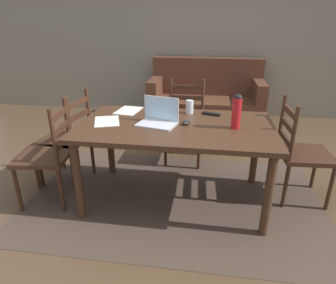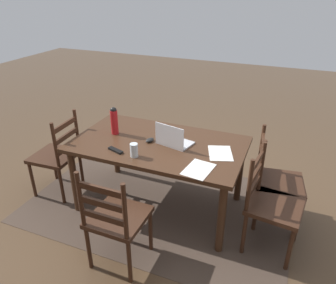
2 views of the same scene
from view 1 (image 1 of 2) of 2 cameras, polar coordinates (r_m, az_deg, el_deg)
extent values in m
plane|color=brown|center=(2.89, 1.36, -10.68)|extent=(14.00, 14.00, 0.00)
cube|color=#47382D|center=(2.89, 1.36, -10.63)|extent=(2.73, 1.75, 0.01)
cube|color=gray|center=(5.27, 5.71, 20.06)|extent=(8.00, 0.12, 2.70)
cube|color=#422819|center=(2.56, 1.51, 3.01)|extent=(1.68, 0.98, 0.04)
cylinder|color=#422819|center=(2.57, -16.98, -7.22)|extent=(0.07, 0.07, 0.71)
cylinder|color=#422819|center=(2.39, 18.79, -9.89)|extent=(0.07, 0.07, 0.71)
cylinder|color=#422819|center=(3.24, -11.08, -0.17)|extent=(0.07, 0.07, 0.71)
cylinder|color=#422819|center=(3.10, 16.48, -1.79)|extent=(0.07, 0.07, 0.71)
cube|color=#3D2316|center=(3.42, 3.17, 3.23)|extent=(0.44, 0.44, 0.04)
cylinder|color=#3D2316|center=(3.32, 5.99, -1.87)|extent=(0.04, 0.04, 0.43)
cylinder|color=#3D2316|center=(3.36, -0.49, -1.45)|extent=(0.04, 0.04, 0.43)
cylinder|color=#3D2316|center=(3.67, 6.36, 0.58)|extent=(0.04, 0.04, 0.43)
cylinder|color=#3D2316|center=(3.70, 0.49, 0.94)|extent=(0.04, 0.04, 0.43)
cylinder|color=#3D2316|center=(3.53, 6.72, 7.96)|extent=(0.04, 0.04, 0.50)
cylinder|color=#3D2316|center=(3.56, 0.54, 8.26)|extent=(0.04, 0.04, 0.50)
cube|color=#3D2316|center=(3.56, 3.57, 6.57)|extent=(0.36, 0.03, 0.05)
cube|color=#3D2316|center=(3.53, 3.62, 8.51)|extent=(0.36, 0.03, 0.05)
cube|color=#3D2316|center=(3.50, 3.67, 10.50)|extent=(0.36, 0.03, 0.05)
cube|color=#3D2316|center=(3.18, -19.44, 0.38)|extent=(0.49, 0.49, 0.04)
cylinder|color=#3D2316|center=(3.25, -23.52, -4.35)|extent=(0.04, 0.04, 0.43)
cylinder|color=#3D2316|center=(3.52, -19.80, -1.70)|extent=(0.04, 0.04, 0.43)
cylinder|color=#3D2316|center=(3.04, -17.86, -5.41)|extent=(0.04, 0.04, 0.43)
cylinder|color=#3D2316|center=(3.32, -14.40, -2.49)|extent=(0.04, 0.04, 0.43)
cylinder|color=#3D2316|center=(2.84, -18.86, 3.22)|extent=(0.04, 0.04, 0.50)
cylinder|color=#3D2316|center=(3.15, -15.09, 5.50)|extent=(0.04, 0.04, 0.50)
cube|color=#3D2316|center=(3.03, -16.67, 2.62)|extent=(0.07, 0.36, 0.05)
cube|color=#3D2316|center=(2.99, -16.94, 4.87)|extent=(0.07, 0.36, 0.05)
cube|color=#3D2316|center=(2.95, -17.22, 7.18)|extent=(0.07, 0.36, 0.05)
cube|color=#3D2316|center=(2.88, -22.89, -2.56)|extent=(0.50, 0.50, 0.04)
cylinder|color=#3D2316|center=(2.91, -27.05, -8.26)|extent=(0.04, 0.04, 0.43)
cylinder|color=#3D2316|center=(3.21, -24.11, -4.84)|extent=(0.04, 0.04, 0.43)
cylinder|color=#3D2316|center=(2.76, -19.95, -8.76)|extent=(0.04, 0.04, 0.43)
cylinder|color=#3D2316|center=(3.07, -17.63, -5.09)|extent=(0.04, 0.04, 0.43)
cylinder|color=#3D2316|center=(2.55, -21.19, 0.61)|extent=(0.04, 0.04, 0.50)
cylinder|color=#3D2316|center=(2.88, -18.58, 3.48)|extent=(0.04, 0.04, 0.50)
cube|color=#3D2316|center=(2.74, -19.53, 0.18)|extent=(0.07, 0.36, 0.05)
cube|color=#3D2316|center=(2.70, -19.87, 2.63)|extent=(0.07, 0.36, 0.05)
cube|color=#3D2316|center=(2.66, -20.23, 5.15)|extent=(0.07, 0.36, 0.05)
cube|color=#3D2316|center=(2.96, 25.03, -2.20)|extent=(0.46, 0.46, 0.04)
cylinder|color=#3D2316|center=(3.29, 26.47, -4.60)|extent=(0.04, 0.04, 0.43)
cylinder|color=#3D2316|center=(2.98, 28.86, -7.92)|extent=(0.04, 0.04, 0.43)
cylinder|color=#3D2316|center=(3.17, 20.04, -4.52)|extent=(0.04, 0.04, 0.43)
cylinder|color=#3D2316|center=(2.85, 21.78, -8.01)|extent=(0.04, 0.04, 0.43)
cylinder|color=#3D2316|center=(2.98, 21.10, 3.80)|extent=(0.04, 0.04, 0.50)
cylinder|color=#3D2316|center=(2.64, 23.09, 1.10)|extent=(0.04, 0.04, 0.50)
cube|color=#3D2316|center=(2.84, 21.74, 0.65)|extent=(0.04, 0.36, 0.05)
cube|color=#3D2316|center=(2.80, 22.11, 3.01)|extent=(0.04, 0.36, 0.05)
cube|color=#3D2316|center=(2.77, 22.49, 5.44)|extent=(0.04, 0.36, 0.05)
cube|color=#512D1E|center=(4.91, 7.16, 6.14)|extent=(1.80, 0.80, 0.40)
cube|color=#512D1E|center=(5.09, 7.55, 12.50)|extent=(1.80, 0.20, 0.60)
cube|color=#512D1E|center=(4.88, 17.16, 9.45)|extent=(0.16, 0.80, 0.30)
cube|color=#512D1E|center=(4.91, -2.41, 10.51)|extent=(0.16, 0.80, 0.30)
cube|color=silver|center=(2.53, -2.21, 3.42)|extent=(0.36, 0.29, 0.02)
cube|color=silver|center=(2.59, -1.29, 6.51)|extent=(0.31, 0.08, 0.21)
cube|color=#A5CCEA|center=(2.58, -1.34, 6.47)|extent=(0.29, 0.07, 0.19)
cylinder|color=red|center=(2.49, 13.08, 5.42)|extent=(0.07, 0.07, 0.26)
sphere|color=black|center=(2.45, 13.34, 8.28)|extent=(0.07, 0.07, 0.07)
cylinder|color=silver|center=(2.85, 4.21, 6.79)|extent=(0.07, 0.07, 0.13)
ellipsoid|color=black|center=(2.55, 3.52, 3.80)|extent=(0.09, 0.11, 0.03)
cube|color=black|center=(2.83, 8.36, 5.39)|extent=(0.18, 0.10, 0.02)
cube|color=white|center=(2.68, -11.73, 3.96)|extent=(0.30, 0.35, 0.00)
cube|color=white|center=(2.97, -7.64, 6.06)|extent=(0.25, 0.32, 0.00)
camera|label=2|loc=(5.19, -8.68, 28.92)|focal=34.22mm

